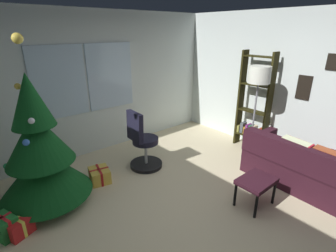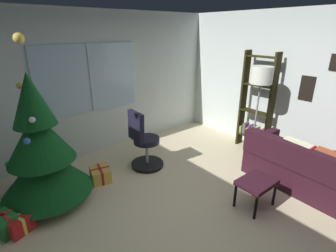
% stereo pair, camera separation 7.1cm
% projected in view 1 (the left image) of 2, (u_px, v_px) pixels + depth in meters
% --- Properties ---
extents(ground_plane, '(4.71, 5.01, 0.10)m').
position_uv_depth(ground_plane, '(200.00, 210.00, 3.43)').
color(ground_plane, beige).
extents(wall_back_with_windows, '(4.71, 0.12, 2.59)m').
position_uv_depth(wall_back_with_windows, '(103.00, 83.00, 4.75)').
color(wall_back_with_windows, silver).
rests_on(wall_back_with_windows, ground_plane).
extents(wall_right_with_frames, '(0.12, 5.01, 2.59)m').
position_uv_depth(wall_right_with_frames, '(299.00, 88.00, 4.39)').
color(wall_right_with_frames, silver).
rests_on(wall_right_with_frames, ground_plane).
extents(couch, '(1.56, 1.77, 0.78)m').
position_uv_depth(couch, '(316.00, 168.00, 3.82)').
color(couch, black).
rests_on(couch, ground_plane).
extents(footstool, '(0.50, 0.37, 0.40)m').
position_uv_depth(footstool, '(256.00, 183.00, 3.35)').
color(footstool, black).
rests_on(footstool, ground_plane).
extents(holiday_tree, '(1.17, 1.17, 2.22)m').
position_uv_depth(holiday_tree, '(41.00, 154.00, 3.24)').
color(holiday_tree, '#4C331E').
rests_on(holiday_tree, ground_plane).
extents(gift_box_red, '(0.36, 0.37, 0.22)m').
position_uv_depth(gift_box_red, '(17.00, 226.00, 2.94)').
color(gift_box_red, red).
rests_on(gift_box_red, ground_plane).
extents(gift_box_green, '(0.29, 0.34, 0.27)m').
position_uv_depth(gift_box_green, '(4.00, 227.00, 2.90)').
color(gift_box_green, '#1E722D').
rests_on(gift_box_green, ground_plane).
extents(gift_box_gold, '(0.35, 0.39, 0.22)m').
position_uv_depth(gift_box_gold, '(100.00, 175.00, 3.97)').
color(gift_box_gold, gold).
rests_on(gift_box_gold, ground_plane).
extents(office_chair, '(0.56, 0.56, 1.03)m').
position_uv_depth(office_chair, '(143.00, 146.00, 4.27)').
color(office_chair, black).
rests_on(office_chair, ground_plane).
extents(bookshelf, '(0.18, 0.64, 1.89)m').
position_uv_depth(bookshelf, '(253.00, 109.00, 4.87)').
color(bookshelf, black).
rests_on(bookshelf, ground_plane).
extents(floor_lamp, '(0.37, 0.37, 1.69)m').
position_uv_depth(floor_lamp, '(258.00, 81.00, 4.21)').
color(floor_lamp, slate).
rests_on(floor_lamp, ground_plane).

